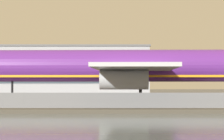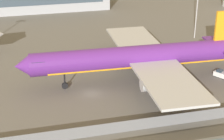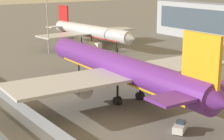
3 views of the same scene
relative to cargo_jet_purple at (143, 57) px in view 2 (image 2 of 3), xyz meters
name	(u,v)px [view 2 (image 2 of 3)]	position (x,y,z in m)	size (l,w,h in m)	color
ground_plane	(91,93)	(-12.39, -3.06, -5.86)	(500.00, 500.00, 0.00)	#66635E
perimeter_fence	(110,129)	(-12.39, -19.06, -4.76)	(280.00, 0.10, 2.20)	slate
cargo_jet_purple	(143,57)	(0.00, 0.00, 0.00)	(53.80, 46.16, 15.36)	#602889
baggage_tug	(221,74)	(18.30, -2.49, -5.06)	(3.04, 3.56, 1.80)	white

